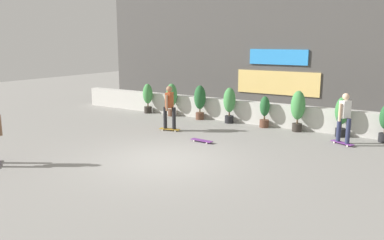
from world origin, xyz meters
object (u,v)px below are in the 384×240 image
object	(u,v)px
potted_plant_1	(172,97)
skateboard_near_camera	(202,140)
potted_plant_2	(200,100)
potted_plant_4	(265,111)
potted_plant_3	(229,103)
potted_plant_5	(298,108)
skater_far_left	(169,106)
potted_plant_6	(342,114)
skater_foreground	(344,116)
potted_plant_0	(148,96)

from	to	relation	value
potted_plant_1	skateboard_near_camera	world-z (taller)	potted_plant_1
potted_plant_2	potted_plant_4	bearing A→B (deg)	0.00
potted_plant_2	potted_plant_3	world-z (taller)	potted_plant_2
potted_plant_3	potted_plant_5	size ratio (longest dim) A/B	0.96
skater_far_left	potted_plant_6	bearing A→B (deg)	23.68
potted_plant_2	potted_plant_3	bearing A→B (deg)	-0.00
potted_plant_5	potted_plant_2	bearing A→B (deg)	180.00
potted_plant_4	potted_plant_5	size ratio (longest dim) A/B	0.80
potted_plant_5	skater_foreground	world-z (taller)	skater_foreground
potted_plant_6	potted_plant_4	bearing A→B (deg)	180.00
skater_foreground	potted_plant_3	bearing A→B (deg)	167.05
potted_plant_4	skater_far_left	world-z (taller)	skater_far_left
potted_plant_0	potted_plant_2	bearing A→B (deg)	0.00
potted_plant_5	skater_far_left	xyz separation A→B (m)	(-4.09, -2.48, 0.05)
skater_far_left	skater_foreground	distance (m)	6.12
potted_plant_6	skateboard_near_camera	distance (m)	5.05
potted_plant_0	potted_plant_1	distance (m)	1.37
skater_foreground	skateboard_near_camera	size ratio (longest dim) A/B	2.09
skater_far_left	skateboard_near_camera	size ratio (longest dim) A/B	2.09
potted_plant_0	potted_plant_3	xyz separation A→B (m)	(4.27, -0.00, 0.07)
potted_plant_1	potted_plant_3	distance (m)	2.90
potted_plant_3	potted_plant_6	size ratio (longest dim) A/B	1.04
potted_plant_1	potted_plant_3	xyz separation A→B (m)	(2.90, -0.00, 0.00)
potted_plant_2	potted_plant_4	distance (m)	2.96
potted_plant_3	skater_foreground	size ratio (longest dim) A/B	0.86
potted_plant_2	skater_foreground	world-z (taller)	skater_foreground
potted_plant_6	skater_foreground	bearing A→B (deg)	-74.54
potted_plant_4	potted_plant_2	bearing A→B (deg)	-180.00
potted_plant_1	potted_plant_4	xyz separation A→B (m)	(4.44, 0.00, -0.19)
potted_plant_3	potted_plant_4	bearing A→B (deg)	0.00
potted_plant_0	skater_far_left	world-z (taller)	skater_far_left
skateboard_near_camera	potted_plant_3	bearing A→B (deg)	101.28
potted_plant_5	potted_plant_6	distance (m)	1.57
skater_far_left	potted_plant_4	bearing A→B (deg)	41.68
potted_plant_1	skater_far_left	size ratio (longest dim) A/B	0.86
potted_plant_0	potted_plant_4	world-z (taller)	potted_plant_0
potted_plant_1	potted_plant_0	bearing A→B (deg)	180.00
potted_plant_4	potted_plant_5	distance (m)	1.33
skater_far_left	skater_foreground	size ratio (longest dim) A/B	1.00
potted_plant_1	skateboard_near_camera	size ratio (longest dim) A/B	1.80
potted_plant_5	skater_foreground	xyz separation A→B (m)	(1.86, -1.08, 0.05)
potted_plant_6	skater_far_left	size ratio (longest dim) A/B	0.83
potted_plant_3	potted_plant_6	distance (m)	4.41
potted_plant_2	skateboard_near_camera	world-z (taller)	potted_plant_2
skater_foreground	skateboard_near_camera	distance (m)	4.70
potted_plant_5	skateboard_near_camera	bearing A→B (deg)	-123.59
potted_plant_0	potted_plant_5	size ratio (longest dim) A/B	0.90
potted_plant_4	potted_plant_0	bearing A→B (deg)	-180.00
potted_plant_1	potted_plant_6	size ratio (longest dim) A/B	1.04
potted_plant_3	potted_plant_4	size ratio (longest dim) A/B	1.19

